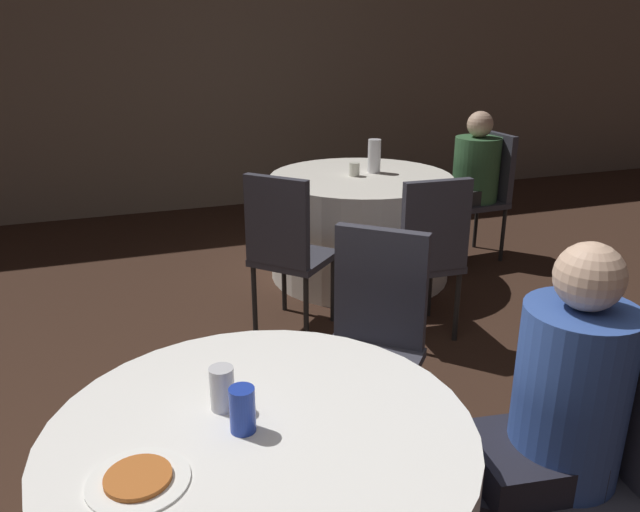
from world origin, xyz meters
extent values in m
cube|color=#7A6B5B|center=(0.00, 4.86, 1.40)|extent=(16.00, 0.06, 2.80)
cylinder|color=white|center=(1.33, 2.68, 0.36)|extent=(1.26, 1.26, 0.72)
cube|color=#383842|center=(0.55, 0.77, 0.44)|extent=(0.56, 0.56, 0.04)
cube|color=#383842|center=(0.67, 0.90, 0.70)|extent=(0.32, 0.29, 0.49)
cylinder|color=black|center=(0.57, 0.53, 0.21)|extent=(0.03, 0.03, 0.42)
cylinder|color=black|center=(0.31, 0.75, 0.21)|extent=(0.03, 0.03, 0.42)
cylinder|color=black|center=(0.79, 0.78, 0.21)|extent=(0.03, 0.03, 0.42)
cylinder|color=black|center=(0.53, 1.01, 0.21)|extent=(0.03, 0.03, 0.42)
cube|color=#383842|center=(0.84, -0.01, 0.44)|extent=(0.45, 0.45, 0.04)
cube|color=#383842|center=(1.02, -0.03, 0.70)|extent=(0.10, 0.38, 0.49)
cylinder|color=black|center=(0.69, 0.18, 0.21)|extent=(0.03, 0.03, 0.42)
cylinder|color=black|center=(1.03, 0.14, 0.21)|extent=(0.03, 0.03, 0.42)
cube|color=#383842|center=(1.29, 1.73, 0.44)|extent=(0.42, 0.42, 0.04)
cube|color=#383842|center=(1.29, 1.55, 0.70)|extent=(0.38, 0.07, 0.49)
cylinder|color=black|center=(1.13, 1.91, 0.21)|extent=(0.03, 0.03, 0.42)
cylinder|color=black|center=(1.47, 1.90, 0.21)|extent=(0.03, 0.03, 0.42)
cylinder|color=black|center=(1.12, 1.57, 0.21)|extent=(0.03, 0.03, 0.42)
cylinder|color=black|center=(1.46, 1.56, 0.21)|extent=(0.03, 0.03, 0.42)
cube|color=#383842|center=(0.65, 2.03, 0.44)|extent=(0.57, 0.57, 0.04)
cube|color=#383842|center=(0.51, 1.91, 0.70)|extent=(0.30, 0.31, 0.49)
cylinder|color=black|center=(0.65, 2.27, 0.21)|extent=(0.03, 0.03, 0.42)
cylinder|color=black|center=(0.89, 2.02, 0.21)|extent=(0.03, 0.03, 0.42)
cylinder|color=black|center=(0.40, 2.04, 0.21)|extent=(0.03, 0.03, 0.42)
cylinder|color=black|center=(0.64, 1.79, 0.21)|extent=(0.03, 0.03, 0.42)
cube|color=#383842|center=(2.28, 2.73, 0.44)|extent=(0.42, 0.42, 0.04)
cube|color=#383842|center=(2.46, 2.74, 0.70)|extent=(0.07, 0.38, 0.49)
cylinder|color=black|center=(2.12, 2.56, 0.21)|extent=(0.03, 0.03, 0.42)
cylinder|color=black|center=(2.11, 2.89, 0.21)|extent=(0.03, 0.03, 0.42)
cylinder|color=black|center=(2.46, 2.57, 0.21)|extent=(0.03, 0.03, 0.42)
cylinder|color=black|center=(2.45, 2.91, 0.21)|extent=(0.03, 0.03, 0.42)
cube|color=black|center=(0.73, 0.01, 0.51)|extent=(0.36, 0.34, 0.12)
cylinder|color=#33519E|center=(0.84, -0.01, 0.72)|extent=(0.31, 0.31, 0.53)
sphere|color=#DBB293|center=(0.84, -0.01, 1.07)|extent=(0.19, 0.19, 0.19)
cylinder|color=#282828|center=(2.07, 2.72, 0.23)|extent=(0.24, 0.24, 0.46)
cube|color=#282828|center=(2.18, 2.73, 0.51)|extent=(0.34, 0.34, 0.12)
cylinder|color=#38663D|center=(2.28, 2.73, 0.69)|extent=(0.34, 0.34, 0.47)
sphere|color=#DBB293|center=(2.28, 2.73, 1.02)|extent=(0.19, 0.19, 0.19)
cylinder|color=white|center=(-0.33, 0.01, 0.73)|extent=(0.23, 0.23, 0.01)
cylinder|color=#B25B23|center=(-0.33, 0.01, 0.74)|extent=(0.15, 0.15, 0.01)
cylinder|color=#1E38A5|center=(-0.07, 0.12, 0.79)|extent=(0.07, 0.07, 0.12)
cylinder|color=silver|center=(-0.10, 0.24, 0.79)|extent=(0.07, 0.07, 0.12)
cylinder|color=white|center=(1.46, 2.75, 0.84)|extent=(0.09, 0.09, 0.23)
cylinder|color=silver|center=(1.29, 2.70, 0.77)|extent=(0.07, 0.07, 0.09)
camera|label=1|loc=(-0.33, -1.20, 1.69)|focal=35.00mm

